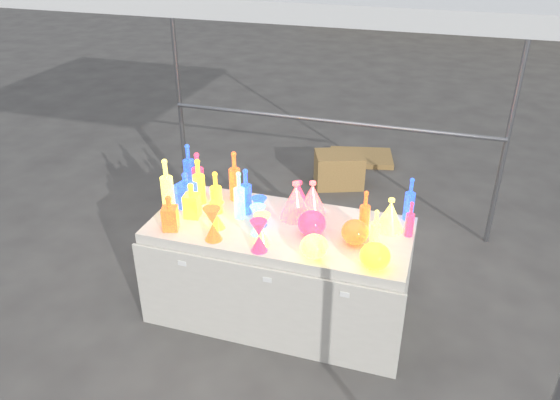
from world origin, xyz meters
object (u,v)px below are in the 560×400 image
(bottle_0, at_px, (199,181))
(globe_0, at_px, (375,258))
(lampshade_0, at_px, (312,198))
(cardboard_box_closed, at_px, (339,170))
(display_table, at_px, (280,271))
(hourglass_0, at_px, (213,224))
(decanter_0, at_px, (192,200))

(bottle_0, bearing_deg, globe_0, -18.08)
(lampshade_0, bearing_deg, cardboard_box_closed, 93.34)
(display_table, relative_size, hourglass_0, 7.84)
(cardboard_box_closed, relative_size, bottle_0, 1.44)
(decanter_0, relative_size, hourglass_0, 1.12)
(cardboard_box_closed, distance_m, hourglass_0, 2.63)
(decanter_0, bearing_deg, lampshade_0, 12.72)
(lampshade_0, bearing_deg, globe_0, -47.57)
(decanter_0, relative_size, lampshade_0, 1.03)
(cardboard_box_closed, bearing_deg, lampshade_0, -105.20)
(globe_0, bearing_deg, bottle_0, 161.92)
(decanter_0, height_order, hourglass_0, decanter_0)
(cardboard_box_closed, xyz_separation_m, globe_0, (0.73, -2.52, 0.64))
(cardboard_box_closed, xyz_separation_m, decanter_0, (-0.60, -2.28, 0.70))
(bottle_0, height_order, decanter_0, bottle_0)
(display_table, distance_m, globe_0, 0.88)
(bottle_0, xyz_separation_m, globe_0, (1.37, -0.45, -0.10))
(bottle_0, bearing_deg, lampshade_0, 6.04)
(cardboard_box_closed, distance_m, globe_0, 2.70)
(cardboard_box_closed, bearing_deg, bottle_0, -128.01)
(display_table, height_order, hourglass_0, hourglass_0)
(cardboard_box_closed, relative_size, lampshade_0, 1.99)
(decanter_0, xyz_separation_m, lampshade_0, (0.80, 0.30, -0.00))
(display_table, xyz_separation_m, hourglass_0, (-0.37, -0.29, 0.49))
(cardboard_box_closed, bearing_deg, hourglass_0, -118.48)
(cardboard_box_closed, height_order, hourglass_0, hourglass_0)
(hourglass_0, bearing_deg, lampshade_0, 44.96)
(cardboard_box_closed, xyz_separation_m, hourglass_0, (-0.33, -2.52, 0.68))
(globe_0, bearing_deg, display_table, 157.05)
(decanter_0, xyz_separation_m, hourglass_0, (0.26, -0.24, -0.01))
(globe_0, bearing_deg, cardboard_box_closed, 106.15)
(bottle_0, relative_size, globe_0, 1.86)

